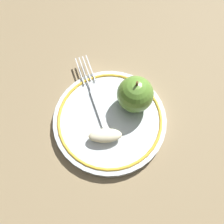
{
  "coord_description": "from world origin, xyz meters",
  "views": [
    {
      "loc": [
        -0.19,
        -0.01,
        0.46
      ],
      "look_at": [
        0.0,
        -0.0,
        0.04
      ],
      "focal_mm": 40.0,
      "sensor_mm": 36.0,
      "label": 1
    }
  ],
  "objects_px": {
    "plate": "(112,118)",
    "fork": "(95,97)",
    "apple_red_whole": "(135,94)",
    "apple_slice_front": "(105,136)"
  },
  "relations": [
    {
      "from": "apple_slice_front",
      "to": "fork",
      "type": "height_order",
      "value": "apple_slice_front"
    },
    {
      "from": "fork",
      "to": "apple_slice_front",
      "type": "bearing_deg",
      "value": 175.42
    },
    {
      "from": "plate",
      "to": "apple_slice_front",
      "type": "bearing_deg",
      "value": 165.96
    },
    {
      "from": "plate",
      "to": "apple_red_whole",
      "type": "relative_size",
      "value": 2.84
    },
    {
      "from": "apple_red_whole",
      "to": "plate",
      "type": "bearing_deg",
      "value": 126.58
    },
    {
      "from": "plate",
      "to": "fork",
      "type": "relative_size",
      "value": 1.18
    },
    {
      "from": "plate",
      "to": "apple_red_whole",
      "type": "xyz_separation_m",
      "value": [
        0.03,
        -0.04,
        0.04
      ]
    },
    {
      "from": "apple_red_whole",
      "to": "fork",
      "type": "distance_m",
      "value": 0.09
    },
    {
      "from": "apple_red_whole",
      "to": "apple_slice_front",
      "type": "height_order",
      "value": "apple_red_whole"
    },
    {
      "from": "plate",
      "to": "apple_slice_front",
      "type": "xyz_separation_m",
      "value": [
        -0.04,
        0.01,
        0.02
      ]
    }
  ]
}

